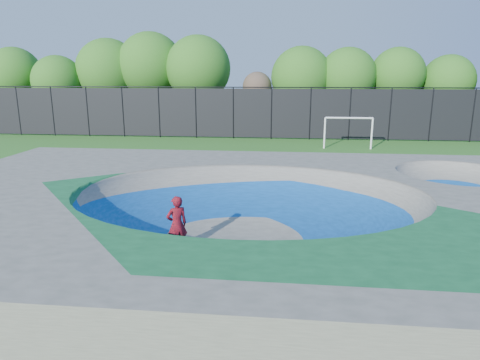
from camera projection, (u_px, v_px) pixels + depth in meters
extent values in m
plane|color=#27611B|center=(248.00, 237.00, 13.60)|extent=(120.00, 120.00, 0.00)
cube|color=gray|center=(248.00, 214.00, 13.42)|extent=(22.00, 14.00, 1.50)
imported|color=red|center=(177.00, 225.00, 12.22)|extent=(0.74, 0.68, 1.70)
cube|color=black|center=(178.00, 251.00, 12.42)|extent=(0.76, 0.64, 0.05)
cylinder|color=white|center=(325.00, 133.00, 29.38)|extent=(0.12, 0.12, 2.11)
cylinder|color=white|center=(372.00, 134.00, 29.06)|extent=(0.12, 0.12, 2.11)
cylinder|color=white|center=(349.00, 118.00, 28.96)|extent=(3.16, 0.12, 0.12)
cylinder|color=black|center=(19.00, 111.00, 35.51)|extent=(0.09, 0.09, 4.00)
cylinder|color=black|center=(53.00, 111.00, 35.20)|extent=(0.09, 0.09, 4.00)
cylinder|color=black|center=(88.00, 112.00, 34.90)|extent=(0.09, 0.09, 4.00)
cylinder|color=black|center=(123.00, 112.00, 34.59)|extent=(0.09, 0.09, 4.00)
cylinder|color=black|center=(159.00, 112.00, 34.29)|extent=(0.09, 0.09, 4.00)
cylinder|color=black|center=(196.00, 113.00, 33.99)|extent=(0.09, 0.09, 4.00)
cylinder|color=black|center=(233.00, 113.00, 33.68)|extent=(0.09, 0.09, 4.00)
cylinder|color=black|center=(271.00, 113.00, 33.38)|extent=(0.09, 0.09, 4.00)
cylinder|color=black|center=(310.00, 114.00, 33.07)|extent=(0.09, 0.09, 4.00)
cylinder|color=black|center=(350.00, 114.00, 32.77)|extent=(0.09, 0.09, 4.00)
cylinder|color=black|center=(390.00, 115.00, 32.46)|extent=(0.09, 0.09, 4.00)
cylinder|color=black|center=(431.00, 115.00, 32.16)|extent=(0.09, 0.09, 4.00)
cylinder|color=black|center=(473.00, 115.00, 31.85)|extent=(0.09, 0.09, 4.00)
cube|color=black|center=(271.00, 113.00, 33.38)|extent=(48.00, 0.03, 3.80)
cylinder|color=black|center=(272.00, 87.00, 32.89)|extent=(48.00, 0.08, 0.08)
cylinder|color=#443222|center=(19.00, 111.00, 40.78)|extent=(0.44, 0.44, 3.18)
sphere|color=#2B671B|center=(15.00, 74.00, 39.95)|extent=(4.88, 4.88, 4.88)
cylinder|color=#443222|center=(61.00, 115.00, 39.65)|extent=(0.44, 0.44, 2.64)
sphere|color=#2B671B|center=(58.00, 81.00, 38.91)|extent=(4.60, 4.60, 4.60)
cylinder|color=#443222|center=(112.00, 112.00, 40.78)|extent=(0.44, 0.44, 3.00)
sphere|color=#2B671B|center=(109.00, 71.00, 39.87)|extent=(5.97, 5.97, 5.97)
cylinder|color=#443222|center=(153.00, 109.00, 40.32)|extent=(0.44, 0.44, 3.52)
sphere|color=#2B671B|center=(151.00, 65.00, 39.34)|extent=(5.99, 5.99, 5.99)
cylinder|color=#443222|center=(199.00, 112.00, 39.15)|extent=(0.44, 0.44, 3.29)
sphere|color=#2B671B|center=(198.00, 68.00, 38.22)|extent=(5.82, 5.82, 5.82)
cylinder|color=#443222|center=(257.00, 115.00, 38.75)|extent=(0.44, 0.44, 2.80)
sphere|color=brown|center=(257.00, 86.00, 38.14)|extent=(2.60, 2.60, 2.60)
cylinder|color=#443222|center=(300.00, 115.00, 38.77)|extent=(0.44, 0.44, 2.72)
sphere|color=#2B671B|center=(301.00, 77.00, 37.95)|extent=(5.37, 5.37, 5.37)
cylinder|color=#443222|center=(345.00, 115.00, 38.26)|extent=(0.44, 0.44, 2.89)
sphere|color=#2B671B|center=(347.00, 76.00, 37.45)|extent=(5.03, 5.03, 5.03)
cylinder|color=#443222|center=(394.00, 113.00, 38.04)|extent=(0.44, 0.44, 3.19)
sphere|color=#2B671B|center=(397.00, 74.00, 37.22)|extent=(4.68, 4.68, 4.68)
cylinder|color=#443222|center=(444.00, 116.00, 37.77)|extent=(0.44, 0.44, 2.73)
sphere|color=#2B671B|center=(448.00, 81.00, 37.03)|extent=(4.49, 4.49, 4.49)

